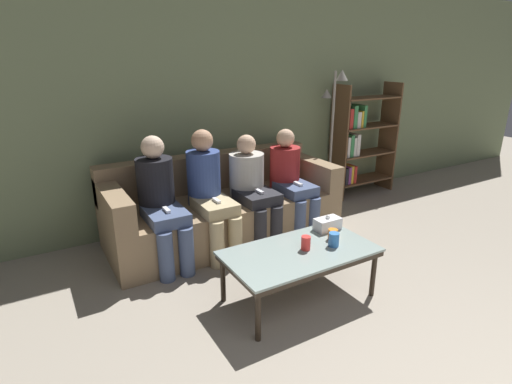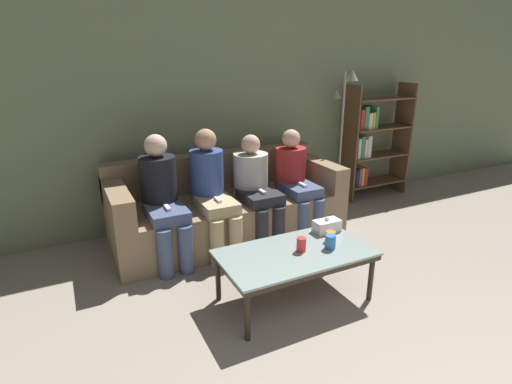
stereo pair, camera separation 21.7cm
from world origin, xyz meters
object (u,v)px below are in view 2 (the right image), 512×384
standing_lamp (343,126)px  seated_person_right_end (295,179)px  cup_far_center (330,237)px  seated_person_mid_right (255,185)px  couch (226,208)px  bookshelf (369,142)px  tissue_box (327,226)px  seated_person_mid_left (212,188)px  cup_near_right (330,242)px  coffee_table (295,256)px  seated_person_left_end (162,196)px  cup_near_left (301,244)px

standing_lamp → seated_person_right_end: size_ratio=1.52×
cup_far_center → seated_person_mid_right: bearing=96.0°
couch → bookshelf: bookshelf is taller
tissue_box → seated_person_mid_left: bearing=126.1°
seated_person_mid_right → cup_near_right: bearing=-87.9°
coffee_table → cup_far_center: (0.33, 0.02, 0.08)m
cup_far_center → seated_person_mid_left: size_ratio=0.07×
seated_person_mid_left → seated_person_right_end: 0.92m
coffee_table → cup_near_right: bearing=-15.2°
cup_near_right → standing_lamp: 2.09m
seated_person_mid_right → seated_person_right_end: bearing=-0.7°
cup_near_right → bookshelf: (1.85, 1.70, 0.26)m
couch → standing_lamp: 1.72m
cup_far_center → seated_person_mid_right: seated_person_mid_right is taller
coffee_table → seated_person_left_end: seated_person_left_end is taller
tissue_box → seated_person_mid_left: seated_person_mid_left is taller
cup_near_right → cup_near_left: bearing=164.2°
cup_near_right → seated_person_mid_right: bearing=92.1°
cup_near_left → bookshelf: bookshelf is taller
standing_lamp → seated_person_mid_left: (-1.79, -0.39, -0.39)m
cup_near_right → seated_person_right_end: size_ratio=0.10×
standing_lamp → cup_near_right: bearing=-129.6°
standing_lamp → seated_person_mid_left: size_ratio=1.41×
seated_person_left_end → standing_lamp: bearing=9.6°
cup_near_left → seated_person_left_end: size_ratio=0.09×
cup_near_left → seated_person_left_end: bearing=124.0°
cup_near_left → cup_far_center: 0.29m
couch → bookshelf: bearing=8.4°
coffee_table → cup_near_left: (0.04, -0.01, 0.09)m
tissue_box → seated_person_right_end: (0.26, 0.91, 0.11)m
seated_person_left_end → seated_person_right_end: size_ratio=1.06×
coffee_table → seated_person_left_end: 1.33m
standing_lamp → seated_person_mid_right: size_ratio=1.54×
cup_near_left → bookshelf: size_ratio=0.07×
cup_far_center → standing_lamp: (1.22, 1.47, 0.55)m
seated_person_left_end → tissue_box: bearing=-39.1°
standing_lamp → seated_person_left_end: (-2.26, -0.38, -0.39)m
cup_near_right → seated_person_right_end: seated_person_right_end is taller
cup_far_center → standing_lamp: bearing=50.3°
tissue_box → seated_person_right_end: size_ratio=0.20×
seated_person_mid_left → bookshelf: bearing=12.7°
cup_near_left → coffee_table: bearing=167.9°
bookshelf → seated_person_right_end: size_ratio=1.35×
coffee_table → seated_person_left_end: size_ratio=1.00×
coffee_table → seated_person_right_end: bearing=58.3°
cup_far_center → bookshelf: bearing=42.1°
seated_person_left_end → seated_person_mid_right: 0.92m
couch → standing_lamp: standing_lamp is taller
coffee_table → cup_near_right: 0.29m
couch → seated_person_mid_left: 0.44m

